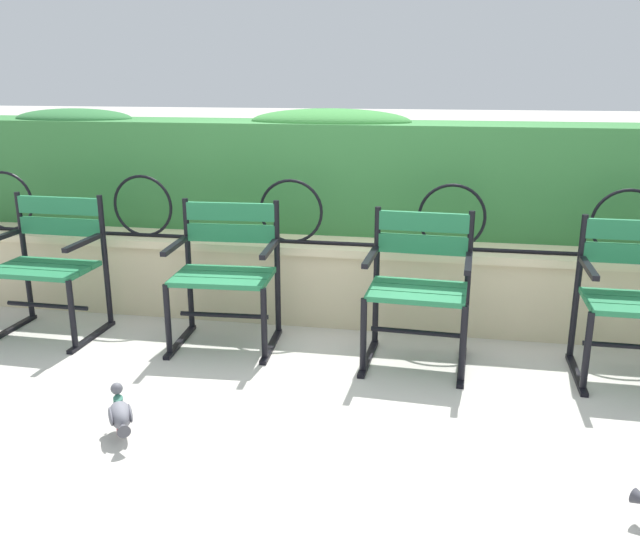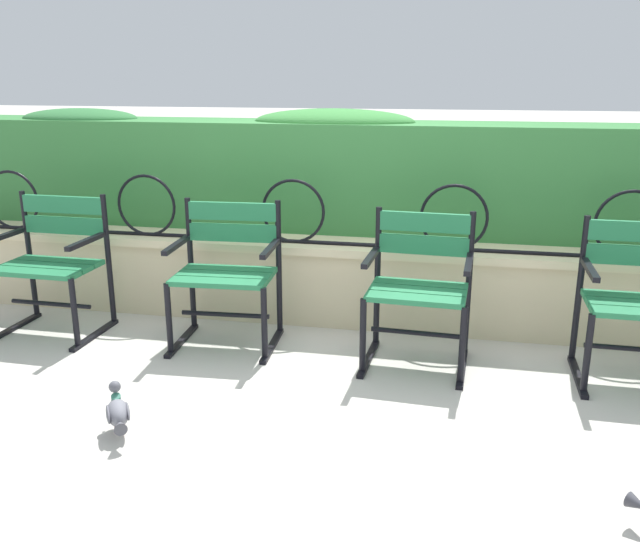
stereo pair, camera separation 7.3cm
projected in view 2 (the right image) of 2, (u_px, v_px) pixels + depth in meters
ground_plane at (318, 367)px, 3.80m from camera, size 60.00×60.00×0.00m
stone_wall at (342, 281)px, 4.47m from camera, size 8.32×0.41×0.54m
iron_arch_fence at (300, 216)px, 4.32m from camera, size 7.77×0.02×0.42m
hedge_row at (355, 172)px, 4.72m from camera, size 8.16×0.59×0.83m
park_chair_leftmost at (53, 260)px, 4.25m from camera, size 0.63×0.53×0.87m
park_chair_centre_left at (227, 269)px, 4.06m from camera, size 0.64×0.55×0.86m
park_chair_centre_right at (419, 284)px, 3.77m from camera, size 0.60×0.55×0.86m
park_chair_rightmost at (638, 297)px, 3.55m from camera, size 0.58×0.53×0.86m
pigeon_far_side at (118, 412)px, 3.07m from camera, size 0.20×0.26×0.22m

